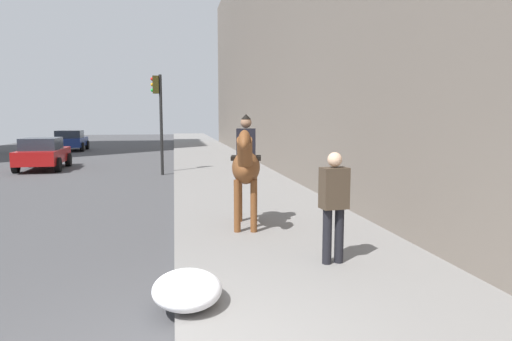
# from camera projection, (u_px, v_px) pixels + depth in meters

# --- Properties ---
(mounted_horse_near) EXTENTS (2.14, 0.83, 2.28)m
(mounted_horse_near) POSITION_uv_depth(u_px,v_px,m) (246.00, 165.00, 8.90)
(mounted_horse_near) COLOR brown
(mounted_horse_near) RESTS_ON sidewalk_slab
(pedestrian_greeting) EXTENTS (0.30, 0.43, 1.70)m
(pedestrian_greeting) POSITION_uv_depth(u_px,v_px,m) (334.00, 200.00, 6.71)
(pedestrian_greeting) COLOR black
(pedestrian_greeting) RESTS_ON sidewalk_slab
(car_mid_lane) EXTENTS (3.94, 2.02, 1.44)m
(car_mid_lane) POSITION_uv_depth(u_px,v_px,m) (43.00, 153.00, 19.98)
(car_mid_lane) COLOR maroon
(car_mid_lane) RESTS_ON ground
(car_far_lane) EXTENTS (3.96, 2.22, 1.44)m
(car_far_lane) POSITION_uv_depth(u_px,v_px,m) (70.00, 140.00, 31.47)
(car_far_lane) COLOR navy
(car_far_lane) RESTS_ON ground
(traffic_light_near_curb) EXTENTS (0.20, 0.44, 4.04)m
(traffic_light_near_curb) POSITION_uv_depth(u_px,v_px,m) (159.00, 108.00, 17.90)
(traffic_light_near_curb) COLOR black
(traffic_light_near_curb) RESTS_ON ground
(snow_pile_near) EXTENTS (1.08, 0.83, 0.37)m
(snow_pile_near) POSITION_uv_depth(u_px,v_px,m) (187.00, 289.00, 5.29)
(snow_pile_near) COLOR white
(snow_pile_near) RESTS_ON sidewalk_slab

